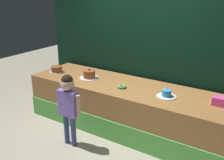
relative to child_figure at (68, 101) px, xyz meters
name	(u,v)px	position (x,y,z in m)	size (l,w,h in m)	color
ground_plane	(109,140)	(0.45, 0.43, -0.75)	(12.00, 12.00, 0.00)	#ADA38E
stage_platform	(126,107)	(0.45, 0.94, -0.36)	(3.55, 1.04, 0.79)	#9E6B38
curtain_backdrop	(144,46)	(0.45, 1.56, 0.60)	(4.24, 0.08, 2.71)	black
child_figure	(68,101)	(0.00, 0.00, 0.00)	(0.45, 0.21, 1.16)	#3F4C8C
pink_box	(221,101)	(1.96, 0.99, 0.10)	(0.21, 0.15, 0.12)	#F0469C
donut	(122,87)	(0.45, 0.81, 0.06)	(0.14, 0.14, 0.04)	#59B259
cake_left	(57,69)	(-1.06, 0.84, 0.09)	(0.28, 0.28, 0.15)	silver
cake_center	(89,75)	(-0.31, 0.90, 0.11)	(0.36, 0.36, 0.18)	white
cake_right	(167,94)	(1.20, 0.87, 0.08)	(0.30, 0.30, 0.16)	white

